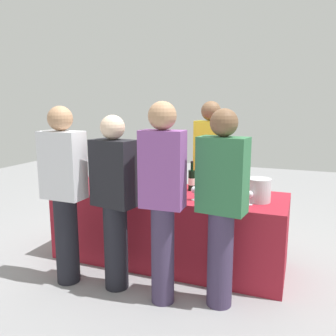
% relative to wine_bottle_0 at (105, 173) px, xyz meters
% --- Properties ---
extents(ground_plane, '(12.00, 12.00, 0.00)m').
position_rel_wine_bottle_0_xyz_m(ground_plane, '(0.85, -0.15, -0.86)').
color(ground_plane, gray).
extents(tasting_table, '(2.39, 0.81, 0.75)m').
position_rel_wine_bottle_0_xyz_m(tasting_table, '(0.85, -0.15, -0.49)').
color(tasting_table, maroon).
rests_on(tasting_table, ground_plane).
extents(wine_bottle_0, '(0.08, 0.08, 0.30)m').
position_rel_wine_bottle_0_xyz_m(wine_bottle_0, '(0.00, 0.00, 0.00)').
color(wine_bottle_0, black).
rests_on(wine_bottle_0, tasting_table).
extents(wine_bottle_1, '(0.08, 0.08, 0.34)m').
position_rel_wine_bottle_0_xyz_m(wine_bottle_1, '(0.13, -0.05, 0.01)').
color(wine_bottle_1, black).
rests_on(wine_bottle_1, tasting_table).
extents(wine_bottle_2, '(0.08, 0.08, 0.32)m').
position_rel_wine_bottle_0_xyz_m(wine_bottle_2, '(0.44, -0.06, 0.00)').
color(wine_bottle_2, black).
rests_on(wine_bottle_2, tasting_table).
extents(wine_bottle_3, '(0.07, 0.07, 0.30)m').
position_rel_wine_bottle_0_xyz_m(wine_bottle_3, '(0.92, -0.02, -0.00)').
color(wine_bottle_3, black).
rests_on(wine_bottle_3, tasting_table).
extents(wine_bottle_4, '(0.07, 0.07, 0.31)m').
position_rel_wine_bottle_0_xyz_m(wine_bottle_4, '(1.06, -0.01, 0.00)').
color(wine_bottle_4, black).
rests_on(wine_bottle_4, tasting_table).
extents(wine_bottle_5, '(0.07, 0.07, 0.33)m').
position_rel_wine_bottle_0_xyz_m(wine_bottle_5, '(1.62, -0.08, 0.01)').
color(wine_bottle_5, black).
rests_on(wine_bottle_5, tasting_table).
extents(wine_glass_0, '(0.07, 0.07, 0.13)m').
position_rel_wine_bottle_0_xyz_m(wine_glass_0, '(0.69, -0.36, -0.02)').
color(wine_glass_0, silver).
rests_on(wine_glass_0, tasting_table).
extents(wine_glass_1, '(0.07, 0.07, 0.13)m').
position_rel_wine_bottle_0_xyz_m(wine_glass_1, '(1.19, -0.36, -0.02)').
color(wine_glass_1, silver).
rests_on(wine_glass_1, tasting_table).
extents(wine_glass_2, '(0.07, 0.07, 0.13)m').
position_rel_wine_bottle_0_xyz_m(wine_glass_2, '(1.61, -0.22, -0.02)').
color(wine_glass_2, silver).
rests_on(wine_glass_2, tasting_table).
extents(wine_glass_3, '(0.06, 0.06, 0.13)m').
position_rel_wine_bottle_0_xyz_m(wine_glass_3, '(1.70, -0.33, -0.02)').
color(wine_glass_3, silver).
rests_on(wine_glass_3, tasting_table).
extents(ice_bucket, '(0.22, 0.22, 0.22)m').
position_rel_wine_bottle_0_xyz_m(ice_bucket, '(1.76, -0.19, 0.00)').
color(ice_bucket, silver).
rests_on(ice_bucket, tasting_table).
extents(server_pouring, '(0.37, 0.23, 1.68)m').
position_rel_wine_bottle_0_xyz_m(server_pouring, '(1.11, 0.52, 0.07)').
color(server_pouring, brown).
rests_on(server_pouring, ground_plane).
extents(guest_0, '(0.39, 0.22, 1.64)m').
position_rel_wine_bottle_0_xyz_m(guest_0, '(0.13, -0.91, 0.03)').
color(guest_0, black).
rests_on(guest_0, ground_plane).
extents(guest_1, '(0.42, 0.28, 1.56)m').
position_rel_wine_bottle_0_xyz_m(guest_1, '(0.61, -0.84, -0.02)').
color(guest_1, black).
rests_on(guest_1, ground_plane).
extents(guest_2, '(0.36, 0.22, 1.67)m').
position_rel_wine_bottle_0_xyz_m(guest_2, '(1.09, -0.91, 0.07)').
color(guest_2, '#3F3351').
rests_on(guest_2, ground_plane).
extents(guest_3, '(0.40, 0.26, 1.62)m').
position_rel_wine_bottle_0_xyz_m(guest_3, '(1.55, -0.78, 0.02)').
color(guest_3, '#3F3351').
rests_on(guest_3, ground_plane).
extents(menu_board, '(0.45, 0.12, 0.96)m').
position_rel_wine_bottle_0_xyz_m(menu_board, '(0.15, 0.72, -0.39)').
color(menu_board, white).
rests_on(menu_board, ground_plane).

